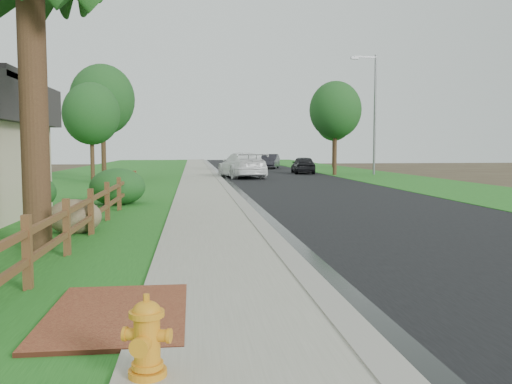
{
  "coord_description": "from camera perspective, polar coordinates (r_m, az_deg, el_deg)",
  "views": [
    {
      "loc": [
        -1.31,
        -7.36,
        2.03
      ],
      "look_at": [
        0.02,
        3.83,
        1.1
      ],
      "focal_mm": 38.0,
      "sensor_mm": 36.0,
      "label": 1
    }
  ],
  "objects": [
    {
      "name": "verge_far",
      "position": [
        44.3,
        10.08,
        2.05
      ],
      "size": [
        6.0,
        90.0,
        0.04
      ],
      "primitive_type": "cube",
      "color": "#1B5117",
      "rests_on": "ground"
    },
    {
      "name": "tree_mid_left",
      "position": [
        36.69,
        -15.86,
        9.32
      ],
      "size": [
        4.12,
        4.12,
        7.37
      ],
      "color": "#382216",
      "rests_on": "ground"
    },
    {
      "name": "boulder",
      "position": [
        13.35,
        -18.55,
        -2.49
      ],
      "size": [
        1.35,
        1.08,
        0.83
      ],
      "primitive_type": "ellipsoid",
      "rotation": [
        0.0,
        0.0,
        0.13
      ],
      "color": "brown",
      "rests_on": "ground"
    },
    {
      "name": "ground",
      "position": [
        7.74,
        3.28,
        -10.5
      ],
      "size": [
        120.0,
        120.0,
        0.0
      ],
      "primitive_type": "plane",
      "color": "#392B1F"
    },
    {
      "name": "curb",
      "position": [
        42.44,
        -4.43,
        2.05
      ],
      "size": [
        0.4,
        90.0,
        0.12
      ],
      "primitive_type": "cube",
      "color": "gray",
      "rests_on": "ground"
    },
    {
      "name": "lawn_near",
      "position": [
        42.93,
        -15.71,
        1.86
      ],
      "size": [
        9.0,
        90.0,
        0.04
      ],
      "primitive_type": "cube",
      "color": "#1B5117",
      "rests_on": "ground"
    },
    {
      "name": "sidewalk",
      "position": [
        42.4,
        -6.19,
        2.02
      ],
      "size": [
        2.2,
        90.0,
        0.1
      ],
      "primitive_type": "cube",
      "color": "gray",
      "rests_on": "ground"
    },
    {
      "name": "grass_strip",
      "position": [
        42.43,
        -8.76,
        1.97
      ],
      "size": [
        1.6,
        90.0,
        0.06
      ],
      "primitive_type": "cube",
      "color": "#1B5117",
      "rests_on": "ground"
    },
    {
      "name": "tree_near_left",
      "position": [
        32.62,
        -16.95,
        7.87
      ],
      "size": [
        3.23,
        3.23,
        5.72
      ],
      "color": "#382216",
      "rests_on": "ground"
    },
    {
      "name": "dark_car_far",
      "position": [
        51.5,
        1.45,
        3.25
      ],
      "size": [
        2.54,
        4.41,
        1.38
      ],
      "primitive_type": "imported",
      "rotation": [
        0.0,
        0.0,
        -0.28
      ],
      "color": "black",
      "rests_on": "road"
    },
    {
      "name": "wet_gutter",
      "position": [
        42.45,
        -3.96,
        2.0
      ],
      "size": [
        0.5,
        90.0,
        0.0
      ],
      "primitive_type": "cube",
      "color": "black",
      "rests_on": "road"
    },
    {
      "name": "fire_hydrant",
      "position": [
        4.81,
        -11.42,
        -14.9
      ],
      "size": [
        0.47,
        0.38,
        0.71
      ],
      "color": "orange",
      "rests_on": "sidewalk"
    },
    {
      "name": "dark_car_mid",
      "position": [
        41.89,
        4.98,
        2.87
      ],
      "size": [
        1.87,
        4.02,
        1.33
      ],
      "primitive_type": "imported",
      "rotation": [
        0.0,
        0.0,
        3.06
      ],
      "color": "black",
      "rests_on": "road"
    },
    {
      "name": "road",
      "position": [
        42.81,
        1.19,
        2.02
      ],
      "size": [
        8.0,
        90.0,
        0.02
      ],
      "primitive_type": "cube",
      "color": "black",
      "rests_on": "ground"
    },
    {
      "name": "white_suv",
      "position": [
        36.05,
        -1.48,
        2.85
      ],
      "size": [
        3.22,
        6.02,
        1.66
      ],
      "primitive_type": "imported",
      "rotation": [
        0.0,
        0.0,
        3.3
      ],
      "color": "white",
      "rests_on": "road"
    },
    {
      "name": "tree_mid_right",
      "position": [
        39.85,
        8.36,
        8.54
      ],
      "size": [
        3.74,
        3.74,
        6.79
      ],
      "color": "#382216",
      "rests_on": "ground"
    },
    {
      "name": "brick_patch",
      "position": [
        6.72,
        -14.41,
        -12.55
      ],
      "size": [
        1.6,
        2.4,
        0.11
      ],
      "primitive_type": "cube",
      "color": "brown",
      "rests_on": "ground"
    },
    {
      "name": "shrub_c",
      "position": [
        18.91,
        -22.66,
        -0.04
      ],
      "size": [
        1.8,
        1.8,
        1.16
      ],
      "primitive_type": "ellipsoid",
      "rotation": [
        0.0,
        0.0,
        0.12
      ],
      "color": "#19481C",
      "rests_on": "ground"
    },
    {
      "name": "ranch_fence",
      "position": [
        14.02,
        -16.12,
        -1.25
      ],
      "size": [
        0.12,
        16.92,
        1.1
      ],
      "color": "#4A2818",
      "rests_on": "ground"
    },
    {
      "name": "streetlight",
      "position": [
        40.82,
        12.2,
        8.71
      ],
      "size": [
        2.02,
        0.37,
        8.72
      ],
      "color": "gray",
      "rests_on": "ground"
    },
    {
      "name": "tree_far_right",
      "position": [
        54.45,
        8.2,
        7.4
      ],
      "size": [
        3.58,
        3.58,
        6.61
      ],
      "color": "#382216",
      "rests_on": "ground"
    },
    {
      "name": "shrub_d",
      "position": [
        19.49,
        -14.37,
        0.52
      ],
      "size": [
        2.17,
        2.17,
        1.31
      ],
      "primitive_type": "ellipsoid",
      "rotation": [
        0.0,
        0.0,
        -0.14
      ],
      "color": "#19481C",
      "rests_on": "ground"
    }
  ]
}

